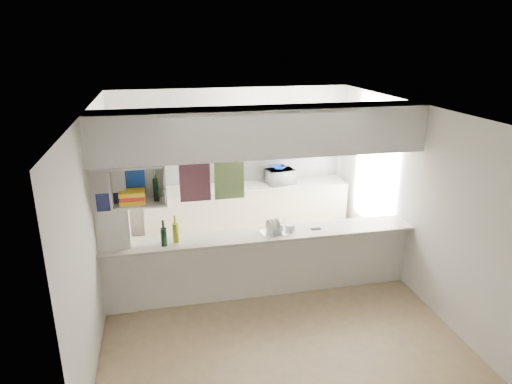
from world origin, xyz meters
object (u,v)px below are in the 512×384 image
object	(u,v)px
microwave	(280,177)
dish_rack	(276,227)
bowl	(278,167)
wine_bottles	(170,234)

from	to	relation	value
microwave	dish_rack	size ratio (longest dim) A/B	1.09
bowl	microwave	bearing A→B (deg)	-53.85
bowl	dish_rack	bearing A→B (deg)	-105.88
bowl	wine_bottles	world-z (taller)	wine_bottles
dish_rack	microwave	bearing A→B (deg)	63.61
microwave	bowl	world-z (taller)	bowl
dish_rack	wine_bottles	size ratio (longest dim) A/B	1.21
bowl	wine_bottles	xyz separation A→B (m)	(-2.00, -2.17, -0.16)
wine_bottles	microwave	bearing A→B (deg)	46.43
bowl	dish_rack	size ratio (longest dim) A/B	0.58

